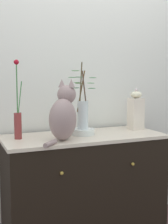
% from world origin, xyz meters
% --- Properties ---
extents(wall_back, '(4.40, 0.08, 2.60)m').
position_xyz_m(wall_back, '(0.00, 0.34, 1.30)').
color(wall_back, silver).
rests_on(wall_back, ground_plane).
extents(sideboard, '(1.25, 0.55, 0.86)m').
position_xyz_m(sideboard, '(0.00, -0.00, 0.43)').
color(sideboard, black).
rests_on(sideboard, ground_plane).
extents(cat_sitting, '(0.35, 0.36, 0.43)m').
position_xyz_m(cat_sitting, '(-0.20, -0.11, 1.04)').
color(cat_sitting, gray).
rests_on(cat_sitting, sideboard).
extents(vase_slim_green, '(0.06, 0.05, 0.57)m').
position_xyz_m(vase_slim_green, '(-0.50, 0.05, 1.00)').
color(vase_slim_green, maroon).
rests_on(vase_slim_green, sideboard).
extents(bowl_porcelain, '(0.19, 0.19, 0.05)m').
position_xyz_m(bowl_porcelain, '(-0.00, 0.02, 0.88)').
color(bowl_porcelain, white).
rests_on(bowl_porcelain, sideboard).
extents(vase_glass_clear, '(0.18, 0.23, 0.52)m').
position_xyz_m(vase_glass_clear, '(-0.00, 0.03, 1.04)').
color(vase_glass_clear, silver).
rests_on(vase_glass_clear, bowl_porcelain).
extents(jar_lidded_porcelain, '(0.11, 0.11, 0.35)m').
position_xyz_m(jar_lidded_porcelain, '(0.51, 0.08, 1.02)').
color(jar_lidded_porcelain, silver).
rests_on(jar_lidded_porcelain, sideboard).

